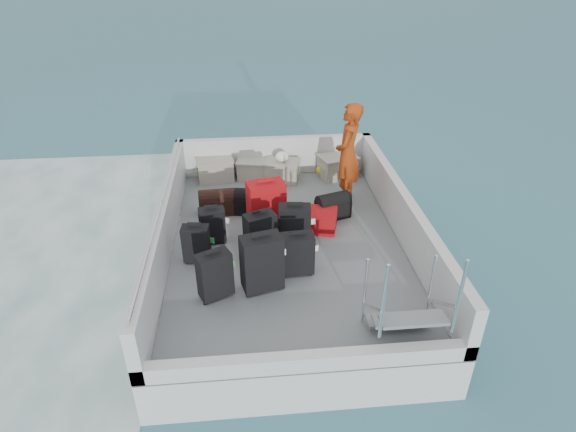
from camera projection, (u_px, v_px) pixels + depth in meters
name	position (u px, v px, depth m)	size (l,w,h in m)	color
ground	(287.00, 275.00, 7.44)	(160.00, 160.00, 0.00)	#1D5065
ferry_hull	(287.00, 259.00, 7.29)	(3.60, 5.00, 0.60)	silver
deck	(287.00, 242.00, 7.13)	(3.30, 4.70, 0.02)	slate
deck_fittings	(313.00, 230.00, 6.69)	(3.60, 5.00, 0.90)	#B9BEBE
suitcase_0	(215.00, 276.00, 5.89)	(0.41, 0.23, 0.63)	black
suitcase_1	(196.00, 244.00, 6.56)	(0.36, 0.21, 0.55)	black
suitcase_2	(212.00, 226.00, 6.99)	(0.37, 0.22, 0.54)	black
suitcase_3	(262.00, 263.00, 6.00)	(0.50, 0.29, 0.77)	black
suitcase_4	(260.00, 234.00, 6.72)	(0.42, 0.25, 0.63)	black
suitcase_5	(266.00, 205.00, 7.29)	(0.55, 0.33, 0.76)	#B60E0E
suitcase_6	(297.00, 254.00, 6.32)	(0.42, 0.25, 0.59)	black
suitcase_7	(295.00, 226.00, 6.90)	(0.45, 0.26, 0.63)	black
suitcase_8	(312.00, 219.00, 7.39)	(0.48, 0.73, 0.29)	#B60E0E
duffel_0	(218.00, 204.00, 7.79)	(0.59, 0.30, 0.32)	black
duffel_1	(249.00, 203.00, 7.81)	(0.46, 0.30, 0.32)	black
duffel_2	(333.00, 208.00, 7.67)	(0.53, 0.30, 0.32)	black
crate_0	(215.00, 170.00, 8.83)	(0.63, 0.44, 0.38)	#9D9789
crate_1	(253.00, 170.00, 8.90)	(0.55, 0.38, 0.33)	#9D9789
crate_2	(282.00, 172.00, 8.81)	(0.59, 0.41, 0.35)	#9D9789
crate_3	(338.00, 167.00, 8.95)	(0.64, 0.44, 0.39)	#9D9789
yellow_bag	(324.00, 170.00, 9.04)	(0.28, 0.26, 0.22)	yellow
white_bag	(282.00, 158.00, 8.67)	(0.24, 0.24, 0.18)	white
passenger	(348.00, 155.00, 7.78)	(0.63, 0.41, 1.70)	#D24713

